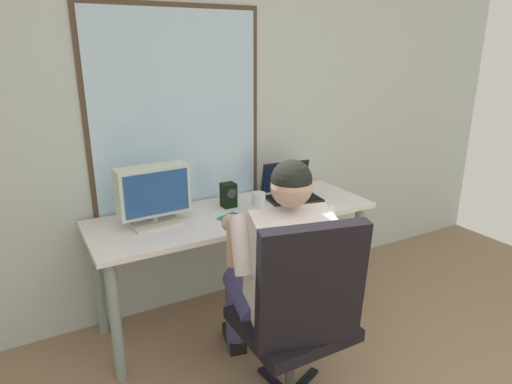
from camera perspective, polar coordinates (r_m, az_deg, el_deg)
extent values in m
cube|color=#BAC3BF|center=(2.96, -8.22, 9.98)|extent=(5.65, 0.06, 2.67)
cube|color=#4C3828|center=(2.88, -10.06, 10.13)|extent=(1.14, 0.01, 1.28)
cube|color=silver|center=(2.88, -10.03, 10.12)|extent=(1.08, 0.02, 1.22)
cylinder|color=gray|center=(2.55, -17.56, -15.64)|extent=(0.06, 0.06, 0.72)
cylinder|color=gray|center=(3.22, 12.81, -7.81)|extent=(0.06, 0.06, 0.72)
cylinder|color=gray|center=(2.97, -19.59, -10.80)|extent=(0.06, 0.06, 0.72)
cylinder|color=gray|center=(3.56, 7.63, -4.93)|extent=(0.06, 0.06, 0.72)
cube|color=white|center=(2.82, -2.76, -2.83)|extent=(1.80, 0.63, 0.03)
cube|color=black|center=(2.63, 5.99, -23.21)|extent=(0.26, 0.14, 0.02)
cube|color=black|center=(2.62, 2.35, -23.24)|extent=(0.07, 0.26, 0.02)
cylinder|color=#3F3F44|center=(2.40, 4.40, -20.98)|extent=(0.05, 0.05, 0.42)
cube|color=black|center=(2.27, 4.54, -16.49)|extent=(0.50, 0.50, 0.06)
cube|color=black|center=(1.92, 7.11, -12.13)|extent=(0.49, 0.22, 0.58)
cylinder|color=#413D70|center=(2.49, 5.90, -12.22)|extent=(0.24, 0.46, 0.15)
cylinder|color=#413D70|center=(2.79, 4.02, -14.39)|extent=(0.12, 0.12, 0.49)
cube|color=black|center=(2.95, 3.51, -17.13)|extent=(0.15, 0.26, 0.08)
cylinder|color=#413D70|center=(2.40, -1.40, -13.35)|extent=(0.24, 0.46, 0.15)
cylinder|color=#413D70|center=(2.71, -2.58, -15.42)|extent=(0.12, 0.12, 0.49)
cube|color=black|center=(2.88, -2.82, -18.16)|extent=(0.15, 0.26, 0.08)
cube|color=silver|center=(2.13, 4.29, -9.46)|extent=(0.45, 0.41, 0.57)
sphere|color=tan|center=(1.98, 4.56, 0.70)|extent=(0.19, 0.19, 0.19)
sphere|color=black|center=(1.97, 4.58, 1.53)|extent=(0.19, 0.19, 0.19)
cylinder|color=silver|center=(2.20, 9.30, -5.34)|extent=(0.13, 0.20, 0.29)
cylinder|color=tan|center=(2.33, 8.20, -7.63)|extent=(0.09, 0.11, 0.26)
sphere|color=tan|center=(2.38, 7.79, -7.81)|extent=(0.09, 0.09, 0.09)
cylinder|color=silver|center=(2.06, -1.89, -6.77)|extent=(0.13, 0.21, 0.29)
cylinder|color=tan|center=(2.21, -2.80, -6.39)|extent=(0.10, 0.12, 0.27)
sphere|color=tan|center=(2.26, -3.36, -3.98)|extent=(0.09, 0.09, 0.09)
cube|color=beige|center=(2.68, -12.81, -3.80)|extent=(0.29, 0.23, 0.02)
cylinder|color=beige|center=(2.67, -12.85, -3.15)|extent=(0.04, 0.04, 0.05)
cube|color=silver|center=(2.62, -13.11, 0.24)|extent=(0.42, 0.15, 0.28)
cube|color=#264C8C|center=(2.55, -12.58, -0.18)|extent=(0.37, 0.02, 0.24)
cube|color=black|center=(3.03, 4.86, -0.87)|extent=(0.37, 0.28, 0.02)
cube|color=black|center=(3.03, 4.87, -0.69)|extent=(0.34, 0.25, 0.00)
cube|color=black|center=(3.12, 3.71, 2.01)|extent=(0.35, 0.11, 0.22)
cube|color=#0F1933|center=(3.11, 3.78, 1.92)|extent=(0.33, 0.10, 0.20)
cylinder|color=silver|center=(2.73, 0.34, -3.08)|extent=(0.07, 0.07, 0.00)
cylinder|color=silver|center=(2.72, 0.34, -2.38)|extent=(0.01, 0.01, 0.07)
cylinder|color=silver|center=(2.70, 0.34, -0.91)|extent=(0.08, 0.08, 0.08)
cylinder|color=#580512|center=(2.70, 0.34, -1.44)|extent=(0.08, 0.08, 0.03)
cube|color=black|center=(2.88, -3.55, -0.39)|extent=(0.09, 0.08, 0.16)
cylinder|color=#333338|center=(2.83, -3.16, -0.18)|extent=(0.06, 0.01, 0.06)
cube|color=teal|center=(2.69, -3.07, -3.35)|extent=(0.18, 0.17, 0.01)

